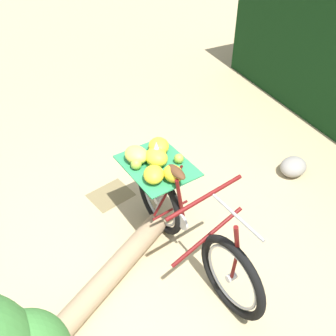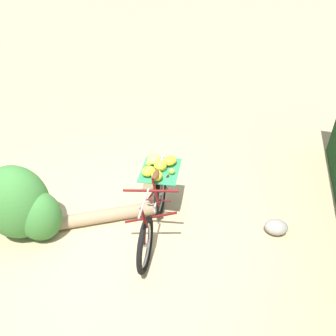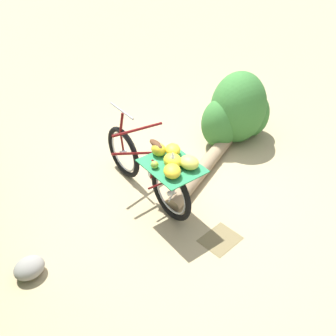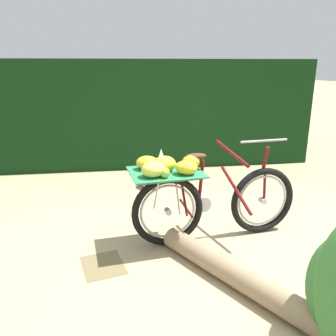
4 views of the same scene
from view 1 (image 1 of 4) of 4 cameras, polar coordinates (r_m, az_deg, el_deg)
ground_plane at (r=3.71m, az=-0.40°, el=-14.65°), size 60.00×60.00×0.00m
bicycle at (r=3.47m, az=1.74°, el=-6.03°), size 0.74×1.80×1.03m
fallen_log at (r=3.52m, az=-10.42°, el=-17.11°), size 1.84×0.73×0.20m
path_stone at (r=4.80m, az=17.62°, el=0.19°), size 0.33×0.28×0.21m
leaf_litter_patch at (r=4.41m, az=-8.28°, el=-3.87°), size 0.44×0.36×0.01m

